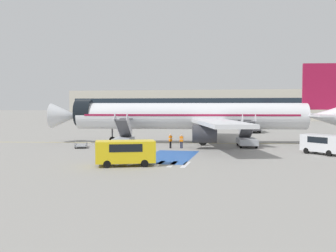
{
  "coord_description": "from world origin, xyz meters",
  "views": [
    {
      "loc": [
        7.51,
        -52.9,
        5.28
      ],
      "look_at": [
        -3.12,
        -1.59,
        2.45
      ],
      "focal_mm": 42.0,
      "sensor_mm": 36.0,
      "label": 1
    }
  ],
  "objects_px": {
    "baggage_cart": "(81,146)",
    "terminal_building": "(221,105)",
    "ground_crew_0": "(181,140)",
    "boarding_stairs_forward": "(124,138)",
    "boarding_stairs_aft": "(247,139)",
    "ground_crew_1": "(170,140)",
    "fuel_tanker": "(251,123)",
    "service_van_1": "(323,143)",
    "service_van_0": "(125,151)",
    "airliner": "(196,116)"
  },
  "relations": [
    {
      "from": "boarding_stairs_forward",
      "to": "service_van_1",
      "type": "relative_size",
      "value": 1.21
    },
    {
      "from": "fuel_tanker",
      "to": "service_van_0",
      "type": "xyz_separation_m",
      "value": [
        -10.89,
        -45.93,
        -0.43
      ]
    },
    {
      "from": "terminal_building",
      "to": "service_van_1",
      "type": "bearing_deg",
      "value": -79.58
    },
    {
      "from": "airliner",
      "to": "ground_crew_0",
      "type": "bearing_deg",
      "value": 164.35
    },
    {
      "from": "baggage_cart",
      "to": "ground_crew_0",
      "type": "xyz_separation_m",
      "value": [
        12.25,
        1.82,
        0.71
      ]
    },
    {
      "from": "fuel_tanker",
      "to": "terminal_building",
      "type": "height_order",
      "value": "terminal_building"
    },
    {
      "from": "ground_crew_0",
      "to": "fuel_tanker",
      "type": "bearing_deg",
      "value": -98.74
    },
    {
      "from": "fuel_tanker",
      "to": "terminal_building",
      "type": "xyz_separation_m",
      "value": [
        -10.34,
        61.66,
        3.49
      ]
    },
    {
      "from": "service_van_1",
      "to": "ground_crew_1",
      "type": "height_order",
      "value": "service_van_1"
    },
    {
      "from": "boarding_stairs_aft",
      "to": "ground_crew_0",
      "type": "height_order",
      "value": "boarding_stairs_aft"
    },
    {
      "from": "service_van_0",
      "to": "fuel_tanker",
      "type": "bearing_deg",
      "value": -33.64
    },
    {
      "from": "boarding_stairs_forward",
      "to": "baggage_cart",
      "type": "bearing_deg",
      "value": -155.4
    },
    {
      "from": "fuel_tanker",
      "to": "ground_crew_1",
      "type": "xyz_separation_m",
      "value": [
        -9.78,
        -31.63,
        -0.72
      ]
    },
    {
      "from": "boarding_stairs_forward",
      "to": "baggage_cart",
      "type": "relative_size",
      "value": 1.84
    },
    {
      "from": "airliner",
      "to": "boarding_stairs_aft",
      "type": "xyz_separation_m",
      "value": [
        6.87,
        -3.39,
        -2.68
      ]
    },
    {
      "from": "boarding_stairs_aft",
      "to": "service_van_0",
      "type": "height_order",
      "value": "boarding_stairs_aft"
    },
    {
      "from": "service_van_1",
      "to": "baggage_cart",
      "type": "xyz_separation_m",
      "value": [
        -27.98,
        0.88,
        -0.99
      ]
    },
    {
      "from": "boarding_stairs_forward",
      "to": "service_van_1",
      "type": "height_order",
      "value": "boarding_stairs_forward"
    },
    {
      "from": "boarding_stairs_forward",
      "to": "ground_crew_0",
      "type": "distance_m",
      "value": 7.79
    },
    {
      "from": "airliner",
      "to": "service_van_0",
      "type": "distance_m",
      "value": 21.64
    },
    {
      "from": "boarding_stairs_aft",
      "to": "service_van_1",
      "type": "xyz_separation_m",
      "value": [
        7.98,
        -6.04,
        0.24
      ]
    },
    {
      "from": "fuel_tanker",
      "to": "service_van_1",
      "type": "bearing_deg",
      "value": -83.98
    },
    {
      "from": "service_van_0",
      "to": "ground_crew_0",
      "type": "distance_m",
      "value": 14.72
    },
    {
      "from": "ground_crew_1",
      "to": "service_van_1",
      "type": "bearing_deg",
      "value": 105.94
    },
    {
      "from": "service_van_1",
      "to": "boarding_stairs_forward",
      "type": "bearing_deg",
      "value": -55.67
    },
    {
      "from": "baggage_cart",
      "to": "fuel_tanker",
      "type": "bearing_deg",
      "value": -143.63
    },
    {
      "from": "boarding_stairs_aft",
      "to": "ground_crew_1",
      "type": "xyz_separation_m",
      "value": [
        -9.06,
        -3.56,
        0.01
      ]
    },
    {
      "from": "service_van_0",
      "to": "service_van_1",
      "type": "bearing_deg",
      "value": -77.24
    },
    {
      "from": "boarding_stairs_aft",
      "to": "ground_crew_1",
      "type": "relative_size",
      "value": 3.1
    },
    {
      "from": "service_van_0",
      "to": "terminal_building",
      "type": "bearing_deg",
      "value": -20.59
    },
    {
      "from": "service_van_0",
      "to": "boarding_stairs_aft",
      "type": "bearing_deg",
      "value": -49.96
    },
    {
      "from": "ground_crew_1",
      "to": "terminal_building",
      "type": "bearing_deg",
      "value": -155.44
    },
    {
      "from": "airliner",
      "to": "fuel_tanker",
      "type": "relative_size",
      "value": 4.06
    },
    {
      "from": "service_van_0",
      "to": "airliner",
      "type": "bearing_deg",
      "value": -29.12
    },
    {
      "from": "airliner",
      "to": "service_van_0",
      "type": "height_order",
      "value": "airliner"
    },
    {
      "from": "terminal_building",
      "to": "service_van_0",
      "type": "bearing_deg",
      "value": -90.29
    },
    {
      "from": "boarding_stairs_forward",
      "to": "terminal_building",
      "type": "xyz_separation_m",
      "value": [
        5.84,
        91.97,
        4.19
      ]
    },
    {
      "from": "boarding_stairs_forward",
      "to": "terminal_building",
      "type": "distance_m",
      "value": 92.25
    },
    {
      "from": "baggage_cart",
      "to": "ground_crew_0",
      "type": "bearing_deg",
      "value": 166.76
    },
    {
      "from": "ground_crew_0",
      "to": "service_van_0",
      "type": "bearing_deg",
      "value": 86.88
    },
    {
      "from": "boarding_stairs_forward",
      "to": "service_van_1",
      "type": "distance_m",
      "value": 23.75
    },
    {
      "from": "fuel_tanker",
      "to": "terminal_building",
      "type": "distance_m",
      "value": 62.62
    },
    {
      "from": "service_van_1",
      "to": "ground_crew_1",
      "type": "distance_m",
      "value": 17.22
    },
    {
      "from": "fuel_tanker",
      "to": "ground_crew_1",
      "type": "height_order",
      "value": "fuel_tanker"
    },
    {
      "from": "airliner",
      "to": "baggage_cart",
      "type": "xyz_separation_m",
      "value": [
        -13.13,
        -8.56,
        -3.43
      ]
    },
    {
      "from": "boarding_stairs_forward",
      "to": "baggage_cart",
      "type": "height_order",
      "value": "boarding_stairs_forward"
    },
    {
      "from": "boarding_stairs_forward",
      "to": "fuel_tanker",
      "type": "relative_size",
      "value": 0.54
    },
    {
      "from": "baggage_cart",
      "to": "terminal_building",
      "type": "distance_m",
      "value": 95.59
    },
    {
      "from": "airliner",
      "to": "service_van_1",
      "type": "relative_size",
      "value": 9.0
    },
    {
      "from": "boarding_stairs_aft",
      "to": "ground_crew_0",
      "type": "distance_m",
      "value": 8.44
    }
  ]
}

